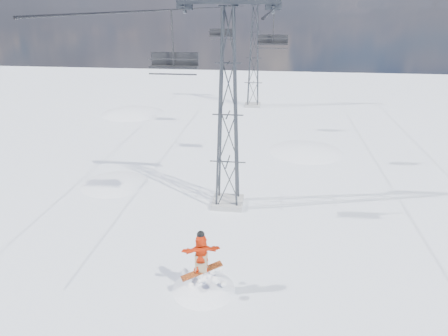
# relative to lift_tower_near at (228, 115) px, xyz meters

# --- Properties ---
(ground) EXTENTS (120.00, 120.00, 0.00)m
(ground) POSITION_rel_lift_tower_near_xyz_m (-0.80, -8.00, -5.47)
(ground) COLOR white
(ground) RESTS_ON ground
(snow_terrain) EXTENTS (39.00, 37.00, 22.00)m
(snow_terrain) POSITION_rel_lift_tower_near_xyz_m (-5.57, 13.24, -15.06)
(snow_terrain) COLOR white
(snow_terrain) RESTS_ON ground
(lift_tower_near) EXTENTS (5.20, 1.80, 11.43)m
(lift_tower_near) POSITION_rel_lift_tower_near_xyz_m (0.00, 0.00, 0.00)
(lift_tower_near) COLOR #999999
(lift_tower_near) RESTS_ON ground
(lift_tower_far) EXTENTS (5.20, 1.80, 11.43)m
(lift_tower_far) POSITION_rel_lift_tower_near_xyz_m (0.00, 25.00, 0.00)
(lift_tower_far) COLOR #999999
(lift_tower_far) RESTS_ON ground
(haul_cables) EXTENTS (4.46, 51.00, 0.06)m
(haul_cables) POSITION_rel_lift_tower_near_xyz_m (0.00, 11.50, 5.38)
(haul_cables) COLOR black
(haul_cables) RESTS_ON ground
(snowboarder_jump) EXTENTS (4.40, 4.40, 6.92)m
(snowboarder_jump) POSITION_rel_lift_tower_near_xyz_m (-0.11, -7.69, -7.10)
(snowboarder_jump) COLOR white
(snowboarder_jump) RESTS_ON ground
(lift_chair_near) EXTENTS (2.23, 0.64, 2.77)m
(lift_chair_near) POSITION_rel_lift_tower_near_xyz_m (-2.20, -2.65, 3.17)
(lift_chair_near) COLOR black
(lift_chair_near) RESTS_ON ground
(lift_chair_mid) EXTENTS (1.93, 0.56, 2.40)m
(lift_chair_mid) POSITION_rel_lift_tower_near_xyz_m (2.20, 5.83, 3.46)
(lift_chair_mid) COLOR black
(lift_chair_mid) RESTS_ON ground
(lift_chair_far) EXTENTS (2.05, 0.59, 2.54)m
(lift_chair_far) POSITION_rel_lift_tower_near_xyz_m (-2.20, 13.86, 3.35)
(lift_chair_far) COLOR black
(lift_chair_far) RESTS_ON ground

